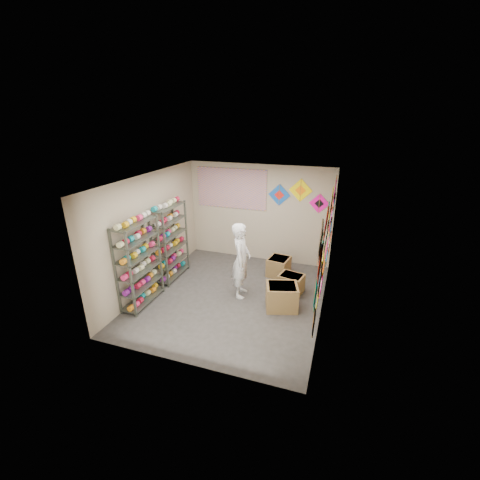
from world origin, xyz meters
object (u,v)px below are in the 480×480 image
(shelf_rack_front, at_px, (139,264))
(shelf_rack_back, at_px, (170,242))
(carton_b, at_px, (291,284))
(shopkeeper, at_px, (241,260))
(carton_c, at_px, (279,267))
(carton_a, at_px, (282,297))

(shelf_rack_front, xyz_separation_m, shelf_rack_back, (0.00, 1.30, 0.00))
(shelf_rack_front, height_order, carton_b, shelf_rack_front)
(shelf_rack_front, bearing_deg, shopkeeper, 27.31)
(carton_b, relative_size, carton_c, 0.98)
(carton_a, bearing_deg, shopkeeper, 149.15)
(shelf_rack_front, height_order, carton_a, shelf_rack_front)
(carton_b, xyz_separation_m, carton_c, (-0.46, 0.75, 0.02))
(shopkeeper, distance_m, carton_b, 1.34)
(carton_a, height_order, carton_c, carton_a)
(carton_c, bearing_deg, shelf_rack_front, -129.80)
(shopkeeper, bearing_deg, shelf_rack_back, 73.66)
(shelf_rack_back, bearing_deg, carton_c, 20.06)
(shelf_rack_front, height_order, shelf_rack_back, same)
(carton_c, bearing_deg, shelf_rack_back, -150.79)
(shelf_rack_back, height_order, carton_c, shelf_rack_back)
(carton_c, bearing_deg, carton_a, -66.39)
(carton_a, relative_size, carton_c, 1.19)
(carton_b, bearing_deg, shopkeeper, -143.87)
(shelf_rack_back, xyz_separation_m, carton_b, (3.03, 0.19, -0.73))
(shopkeeper, height_order, carton_a, shopkeeper)
(shelf_rack_front, bearing_deg, carton_b, 26.19)
(shelf_rack_back, xyz_separation_m, carton_a, (2.95, -0.54, -0.68))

